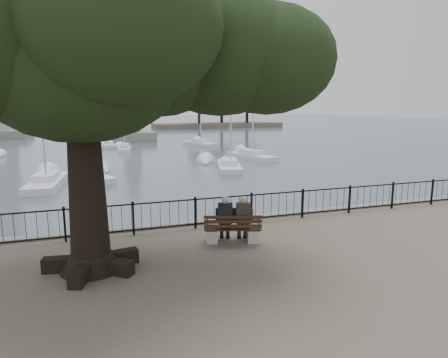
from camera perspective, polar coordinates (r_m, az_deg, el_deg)
name	(u,v)px	position (r m, az deg, el deg)	size (l,w,h in m)	color
harbor	(219,235)	(14.21, -0.66, -8.01)	(260.00, 260.00, 1.20)	slate
railing	(224,209)	(13.45, 0.00, -4.37)	(22.06, 0.06, 1.00)	black
bench	(233,232)	(11.89, 1.24, -7.62)	(1.76, 0.99, 0.89)	gray
person_left	(225,220)	(11.88, 0.14, -5.93)	(0.55, 0.77, 1.41)	black
person_right	(243,220)	(11.90, 2.72, -5.90)	(0.55, 0.77, 1.41)	black
tree	(114,39)	(10.13, -15.50, 18.73)	(10.27, 7.17, 8.39)	black
lion_monument	(131,124)	(60.11, -13.09, 7.62)	(6.37, 6.37, 9.31)	slate
sailboat_a	(47,181)	(27.46, -23.96, -0.27)	(2.38, 6.35, 12.14)	silver
sailboat_b	(93,175)	(28.97, -18.24, 0.58)	(2.85, 5.47, 10.40)	silver
sailboat_c	(229,165)	(31.91, 0.75, 2.01)	(3.25, 6.26, 11.99)	silver
sailboat_d	(251,156)	(38.35, 3.90, 3.37)	(3.29, 6.44, 11.32)	silver
sailboat_f	(125,148)	(46.90, -14.00, 4.39)	(1.97, 4.87, 10.54)	silver
sailboat_g	(200,143)	(51.26, -3.42, 5.12)	(3.36, 6.07, 10.26)	silver
sailboat_h	(101,144)	(51.81, -17.10, 4.84)	(3.59, 5.79, 13.50)	silver
far_shore	(221,110)	(94.10, -0.50, 9.79)	(30.00, 8.60, 9.18)	#4F483C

